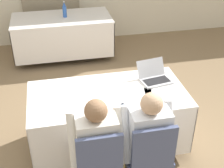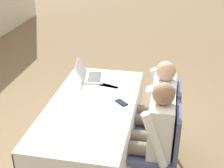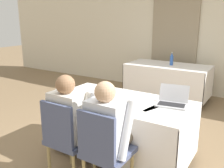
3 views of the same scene
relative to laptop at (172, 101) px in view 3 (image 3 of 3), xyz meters
The scene contains 14 objects.
ground_plane 1.00m from the laptop, 164.81° to the right, with size 24.00×24.00×0.00m, color #846B4C.
wall_back 3.24m from the laptop, 100.56° to the left, with size 12.00×0.06×2.70m.
curtain_panel 3.30m from the laptop, 108.93° to the left, with size 1.08×0.04×2.65m.
conference_table_near 0.65m from the laptop, 164.81° to the right, with size 1.73×0.87×0.76m.
conference_table_far 2.56m from the laptop, 110.99° to the left, with size 1.73×0.87×0.76m.
laptop is the anchor object (origin of this frame).
cell_phone 0.68m from the laptop, 137.92° to the right, with size 0.15×0.15×0.01m.
paper_beside_laptop 0.36m from the laptop, 131.51° to the right, with size 0.30×0.35×0.00m.
paper_centre_table 0.25m from the laptop, 109.46° to the right, with size 0.26×0.33×0.00m.
water_bottle 2.52m from the laptop, 109.58° to the left, with size 0.07×0.07×0.28m.
chair_near_left 1.26m from the laptop, 132.60° to the right, with size 0.44×0.44×0.92m.
chair_near_right 1.00m from the laptop, 110.87° to the right, with size 0.44×0.44×0.92m.
person_checkered_shirt 1.16m from the laptop, 136.11° to the right, with size 0.50×0.52×1.18m.
person_white_shirt 0.88m from the laptop, 113.32° to the right, with size 0.50×0.52×1.18m.
Camera 3 is at (1.46, -2.51, 1.74)m, focal length 40.00 mm.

